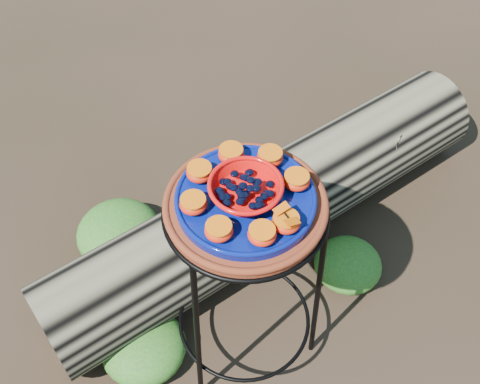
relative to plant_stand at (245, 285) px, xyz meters
name	(u,v)px	position (x,y,z in m)	size (l,w,h in m)	color
ground	(244,340)	(0.00, 0.00, -0.35)	(60.00, 60.00, 0.00)	black
plant_stand	(245,285)	(0.00, 0.00, 0.00)	(0.44, 0.44, 0.70)	black
terracotta_saucer	(246,207)	(0.00, 0.00, 0.37)	(0.39, 0.39, 0.03)	brown
cobalt_plate	(246,200)	(0.00, 0.00, 0.39)	(0.33, 0.33, 0.02)	#05145D
red_bowl	(246,190)	(0.00, 0.00, 0.43)	(0.17, 0.17, 0.05)	red
glass_gems	(246,181)	(0.00, 0.00, 0.46)	(0.13, 0.13, 0.02)	black
orange_half_0	(286,222)	(0.05, -0.11, 0.42)	(0.06, 0.06, 0.04)	#CB0001
orange_half_1	(296,180)	(0.12, -0.01, 0.42)	(0.06, 0.06, 0.04)	#CB0001
orange_half_2	(270,157)	(0.10, 0.08, 0.42)	(0.06, 0.06, 0.04)	#CB0001
orange_half_3	(231,154)	(0.01, 0.12, 0.42)	(0.06, 0.06, 0.04)	#CB0001
orange_half_4	(200,172)	(-0.08, 0.10, 0.42)	(0.06, 0.06, 0.04)	#CB0001
orange_half_5	(193,204)	(-0.12, 0.01, 0.42)	(0.06, 0.06, 0.04)	#CB0001
orange_half_6	(219,230)	(-0.10, -0.08, 0.42)	(0.06, 0.06, 0.04)	#CB0001
orange_half_7	(262,234)	(-0.01, -0.12, 0.42)	(0.06, 0.06, 0.04)	#CB0001
butterfly	(287,216)	(0.05, -0.11, 0.45)	(0.08, 0.05, 0.01)	#C34D04
driftwood_log	(270,205)	(0.26, 0.37, -0.19)	(1.71, 0.45, 0.32)	black
foliage_left	(144,346)	(-0.31, 0.07, -0.28)	(0.27, 0.27, 0.13)	#18491C
foliage_right	(348,264)	(0.43, 0.10, -0.29)	(0.24, 0.24, 0.12)	#18491C
foliage_back	(119,232)	(-0.27, 0.52, -0.27)	(0.30, 0.30, 0.15)	#18491C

